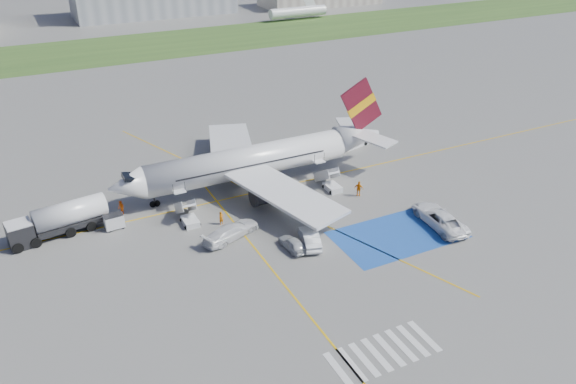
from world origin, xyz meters
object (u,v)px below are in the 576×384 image
car_silver_b (310,238)px  van_white_a (440,215)px  airliner (259,160)px  gpu_cart (114,222)px  van_white_b (231,229)px  car_silver_a (293,244)px  fuel_tanker (59,222)px  belt_loader (352,144)px

car_silver_b → van_white_a: (14.88, -2.92, 0.38)m
airliner → gpu_cart: 19.15m
car_silver_b → van_white_b: bearing=-19.2°
airliner → van_white_b: 13.29m
gpu_cart → van_white_a: bearing=-28.5°
car_silver_a → van_white_b: (-4.91, 4.95, 0.37)m
fuel_tanker → van_white_a: (38.10, -16.91, -0.30)m
airliner → belt_loader: size_ratio=6.33×
car_silver_a → fuel_tanker: bearing=-37.8°
belt_loader → van_white_b: 29.33m
fuel_tanker → van_white_b: fuel_tanker is taller
belt_loader → car_silver_b: bearing=-143.3°
belt_loader → car_silver_a: (-20.13, -20.20, 0.25)m
car_silver_a → car_silver_b: car_silver_b is taller
fuel_tanker → car_silver_a: fuel_tanker is taller
van_white_b → belt_loader: bearing=-80.0°
airliner → car_silver_b: airliner is taller
airliner → car_silver_a: size_ratio=9.41×
gpu_cart → belt_loader: size_ratio=0.37×
belt_loader → car_silver_b: 27.17m
airliner → fuel_tanker: size_ratio=3.48×
belt_loader → car_silver_a: bearing=-146.3°
car_silver_b → van_white_b: (-6.91, 4.97, 0.24)m
airliner → fuel_tanker: airliner is taller
gpu_cart → van_white_b: 13.22m
van_white_b → airliner: bearing=-58.6°
gpu_cart → car_silver_a: 20.12m
airliner → gpu_cart: airliner is taller
gpu_cart → van_white_a: size_ratio=0.34×
car_silver_a → car_silver_b: bearing=175.1°
gpu_cart → car_silver_b: bearing=-38.3°
gpu_cart → van_white_b: size_ratio=0.40×
fuel_tanker → belt_loader: (41.37, 6.23, -1.06)m
van_white_a → van_white_b: bearing=-14.0°
fuel_tanker → car_silver_a: 25.43m
fuel_tanker → van_white_b: (16.32, -9.02, -0.44)m
airliner → van_white_b: (-7.91, -10.41, -2.36)m
car_silver_b → van_white_a: 15.16m
car_silver_b → van_white_a: bearing=-174.6°
car_silver_b → fuel_tanker: bearing=-14.6°
fuel_tanker → gpu_cart: size_ratio=4.97×
belt_loader → van_white_a: van_white_a is taller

